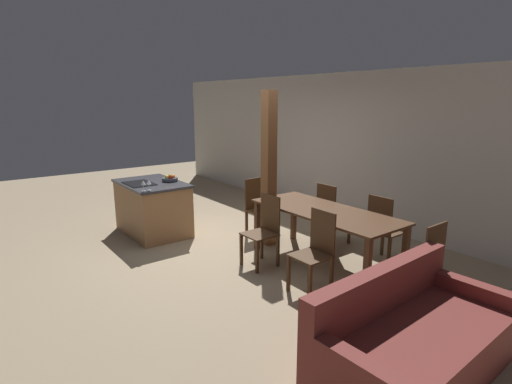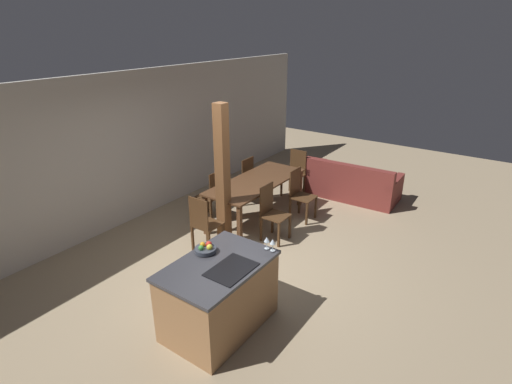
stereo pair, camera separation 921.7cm
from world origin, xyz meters
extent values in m
plane|color=#9E896B|center=(0.00, 0.00, 0.00)|extent=(16.00, 16.00, 0.00)
cube|color=beige|center=(0.00, 2.69, 1.35)|extent=(11.20, 0.08, 2.70)
cube|color=#9E7047|center=(-1.26, -0.57, 0.42)|extent=(1.30, 0.85, 0.84)
cube|color=#38383D|center=(-1.26, -0.57, 0.86)|extent=(1.34, 0.89, 0.04)
cube|color=black|center=(-1.26, -0.77, 0.89)|extent=(0.56, 0.40, 0.01)
cylinder|color=#383D47|center=(-1.15, -0.28, 0.92)|extent=(0.26, 0.26, 0.05)
sphere|color=red|center=(-1.09, -0.29, 0.96)|extent=(0.08, 0.08, 0.08)
sphere|color=gold|center=(-1.13, -0.23, 0.96)|extent=(0.06, 0.06, 0.06)
sphere|color=#3D8E38|center=(-1.21, -0.27, 0.96)|extent=(0.07, 0.07, 0.07)
sphere|color=yellow|center=(-1.14, -0.34, 0.96)|extent=(0.07, 0.07, 0.07)
cylinder|color=silver|center=(-0.67, -0.93, 0.89)|extent=(0.06, 0.06, 0.00)
cylinder|color=silver|center=(-0.67, -0.93, 0.94)|extent=(0.01, 0.01, 0.09)
cone|color=silver|center=(-0.67, -0.93, 1.02)|extent=(0.07, 0.07, 0.06)
cylinder|color=silver|center=(-0.67, -0.85, 0.89)|extent=(0.06, 0.06, 0.00)
cylinder|color=silver|center=(-0.67, -0.85, 0.94)|extent=(0.01, 0.01, 0.09)
cone|color=silver|center=(-0.67, -0.85, 1.02)|extent=(0.07, 0.07, 0.06)
cube|color=#51331E|center=(1.40, 0.75, 0.75)|extent=(2.14, 0.87, 0.03)
cube|color=#51331E|center=(0.39, 0.38, 0.37)|extent=(0.07, 0.07, 0.74)
cube|color=#51331E|center=(2.40, 0.38, 0.37)|extent=(0.07, 0.07, 0.74)
cube|color=#51331E|center=(0.39, 1.13, 0.37)|extent=(0.07, 0.07, 0.74)
cube|color=#51331E|center=(2.40, 1.13, 0.37)|extent=(0.07, 0.07, 0.74)
cube|color=#472D19|center=(0.92, 0.02, 0.45)|extent=(0.40, 0.40, 0.02)
cube|color=#472D19|center=(0.92, 0.21, 0.71)|extent=(0.38, 0.02, 0.51)
cube|color=#472D19|center=(0.74, -0.16, 0.22)|extent=(0.04, 0.04, 0.44)
cube|color=#472D19|center=(1.09, -0.16, 0.22)|extent=(0.04, 0.04, 0.44)
cube|color=#472D19|center=(0.74, 0.19, 0.22)|extent=(0.04, 0.04, 0.44)
cube|color=#472D19|center=(1.09, 0.19, 0.22)|extent=(0.04, 0.04, 0.44)
cube|color=#472D19|center=(1.88, 0.02, 0.45)|extent=(0.40, 0.40, 0.02)
cube|color=#472D19|center=(1.88, 0.21, 0.71)|extent=(0.38, 0.02, 0.51)
cube|color=#472D19|center=(1.70, -0.16, 0.22)|extent=(0.04, 0.04, 0.44)
cube|color=#472D19|center=(2.06, -0.16, 0.22)|extent=(0.04, 0.04, 0.44)
cube|color=#472D19|center=(1.70, 0.19, 0.22)|extent=(0.04, 0.04, 0.44)
cube|color=#472D19|center=(2.06, 0.19, 0.22)|extent=(0.04, 0.04, 0.44)
cube|color=#472D19|center=(0.92, 1.49, 0.45)|extent=(0.40, 0.40, 0.02)
cube|color=#472D19|center=(0.92, 1.30, 0.71)|extent=(0.38, 0.02, 0.51)
cube|color=#472D19|center=(1.09, 1.67, 0.22)|extent=(0.04, 0.04, 0.44)
cube|color=#472D19|center=(0.74, 1.67, 0.22)|extent=(0.04, 0.04, 0.44)
cube|color=#472D19|center=(1.09, 1.31, 0.22)|extent=(0.04, 0.04, 0.44)
cube|color=#472D19|center=(0.74, 1.31, 0.22)|extent=(0.04, 0.04, 0.44)
cube|color=#472D19|center=(1.88, 1.49, 0.45)|extent=(0.40, 0.40, 0.02)
cube|color=#472D19|center=(1.88, 1.30, 0.71)|extent=(0.38, 0.02, 0.51)
cube|color=#472D19|center=(2.06, 1.67, 0.22)|extent=(0.04, 0.04, 0.44)
cube|color=#472D19|center=(1.70, 1.67, 0.22)|extent=(0.04, 0.04, 0.44)
cube|color=#472D19|center=(2.06, 1.31, 0.22)|extent=(0.04, 0.04, 0.44)
cube|color=#472D19|center=(1.70, 1.31, 0.22)|extent=(0.04, 0.04, 0.44)
cube|color=#472D19|center=(0.03, 0.75, 0.45)|extent=(0.40, 0.40, 0.02)
cube|color=#472D19|center=(-0.16, 0.75, 0.71)|extent=(0.02, 0.38, 0.51)
cube|color=#472D19|center=(0.21, 0.58, 0.22)|extent=(0.04, 0.04, 0.44)
cube|color=#472D19|center=(0.21, 0.93, 0.22)|extent=(0.04, 0.04, 0.44)
cube|color=#472D19|center=(-0.15, 0.58, 0.22)|extent=(0.04, 0.04, 0.44)
cube|color=#472D19|center=(-0.15, 0.93, 0.22)|extent=(0.04, 0.04, 0.44)
cube|color=#472D19|center=(2.77, 0.75, 0.45)|extent=(0.40, 0.40, 0.02)
cube|color=#472D19|center=(2.96, 0.75, 0.71)|extent=(0.02, 0.38, 0.51)
cube|color=#472D19|center=(2.59, 0.93, 0.22)|extent=(0.04, 0.04, 0.44)
cube|color=#472D19|center=(2.59, 0.58, 0.22)|extent=(0.04, 0.04, 0.44)
cube|color=#472D19|center=(2.95, 0.93, 0.22)|extent=(0.04, 0.04, 0.44)
cube|color=#472D19|center=(2.95, 0.58, 0.22)|extent=(0.04, 0.04, 0.44)
cube|color=maroon|center=(3.45, -0.32, 0.22)|extent=(0.96, 1.91, 0.43)
cube|color=maroon|center=(3.08, -0.33, 0.63)|extent=(0.22, 1.88, 0.39)
cube|color=maroon|center=(3.42, 0.55, 0.29)|extent=(0.90, 0.17, 0.57)
cube|color=brown|center=(0.33, 0.65, 1.18)|extent=(0.18, 0.18, 2.36)
camera|label=1|loc=(4.94, -3.12, 2.22)|focal=28.00mm
camera|label=2|loc=(-4.20, -3.16, 3.41)|focal=28.00mm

